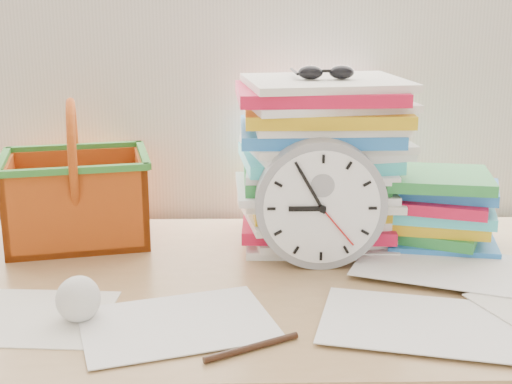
{
  "coord_description": "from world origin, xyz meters",
  "views": [
    {
      "loc": [
        -0.04,
        0.42,
        1.25
      ],
      "look_at": [
        -0.02,
        1.6,
        0.91
      ],
      "focal_mm": 50.0,
      "sensor_mm": 36.0,
      "label": 1
    }
  ],
  "objects_px": {
    "desk": "(266,317)",
    "basket": "(75,173)",
    "book_stack": "(434,209)",
    "paper_stack": "(320,162)",
    "clock": "(320,204)"
  },
  "relations": [
    {
      "from": "desk",
      "to": "basket",
      "type": "relative_size",
      "value": 4.9
    },
    {
      "from": "book_stack",
      "to": "basket",
      "type": "xyz_separation_m",
      "value": [
        -0.72,
        0.05,
        0.07
      ]
    },
    {
      "from": "book_stack",
      "to": "basket",
      "type": "bearing_deg",
      "value": 176.01
    },
    {
      "from": "desk",
      "to": "paper_stack",
      "type": "xyz_separation_m",
      "value": [
        0.12,
        0.21,
        0.24
      ]
    },
    {
      "from": "desk",
      "to": "basket",
      "type": "xyz_separation_m",
      "value": [
        -0.38,
        0.22,
        0.22
      ]
    },
    {
      "from": "clock",
      "to": "basket",
      "type": "bearing_deg",
      "value": 162.39
    },
    {
      "from": "desk",
      "to": "clock",
      "type": "height_order",
      "value": "clock"
    },
    {
      "from": "book_stack",
      "to": "clock",
      "type": "bearing_deg",
      "value": -156.91
    },
    {
      "from": "clock",
      "to": "book_stack",
      "type": "distance_m",
      "value": 0.26
    },
    {
      "from": "clock",
      "to": "basket",
      "type": "height_order",
      "value": "basket"
    },
    {
      "from": "clock",
      "to": "desk",
      "type": "bearing_deg",
      "value": -147.11
    },
    {
      "from": "paper_stack",
      "to": "basket",
      "type": "distance_m",
      "value": 0.5
    },
    {
      "from": "paper_stack",
      "to": "clock",
      "type": "height_order",
      "value": "paper_stack"
    },
    {
      "from": "paper_stack",
      "to": "desk",
      "type": "bearing_deg",
      "value": -119.15
    },
    {
      "from": "paper_stack",
      "to": "book_stack",
      "type": "xyz_separation_m",
      "value": [
        0.23,
        -0.04,
        -0.09
      ]
    }
  ]
}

